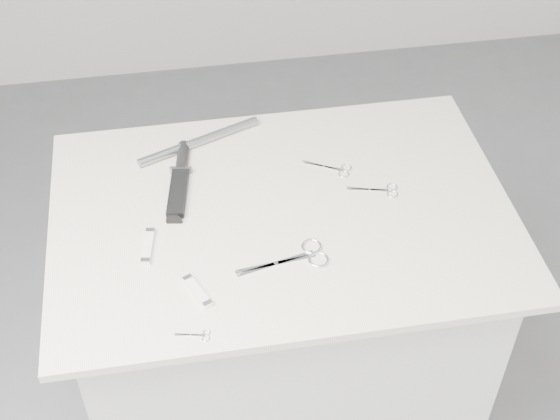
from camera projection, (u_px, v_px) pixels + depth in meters
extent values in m
cube|color=silver|center=(282.00, 342.00, 2.02)|extent=(0.90, 0.60, 0.90)
cube|color=beige|center=(282.00, 214.00, 1.70)|extent=(1.00, 0.70, 0.02)
cube|color=white|center=(276.00, 264.00, 1.58)|extent=(0.17, 0.05, 0.00)
cylinder|color=white|center=(276.00, 263.00, 1.58)|extent=(0.01, 0.01, 0.00)
torus|color=white|center=(311.00, 246.00, 1.61)|extent=(0.04, 0.04, 0.01)
torus|color=white|center=(318.00, 260.00, 1.58)|extent=(0.04, 0.04, 0.01)
cube|color=white|center=(369.00, 190.00, 1.74)|extent=(0.10, 0.04, 0.00)
cylinder|color=white|center=(369.00, 189.00, 1.74)|extent=(0.01, 0.01, 0.00)
torus|color=white|center=(392.00, 187.00, 1.74)|extent=(0.03, 0.03, 0.00)
torus|color=white|center=(392.00, 194.00, 1.73)|extent=(0.03, 0.03, 0.00)
cube|color=white|center=(324.00, 166.00, 1.80)|extent=(0.09, 0.06, 0.00)
cylinder|color=white|center=(324.00, 166.00, 1.79)|extent=(0.01, 0.01, 0.00)
torus|color=white|center=(346.00, 168.00, 1.79)|extent=(0.03, 0.03, 0.00)
torus|color=white|center=(344.00, 174.00, 1.78)|extent=(0.03, 0.03, 0.00)
cube|color=white|center=(191.00, 335.00, 1.45)|extent=(0.06, 0.02, 0.00)
cylinder|color=white|center=(191.00, 335.00, 1.45)|extent=(0.00, 0.00, 0.00)
torus|color=white|center=(207.00, 333.00, 1.45)|extent=(0.02, 0.02, 0.00)
torus|color=white|center=(206.00, 339.00, 1.44)|extent=(0.02, 0.02, 0.00)
cube|color=black|center=(178.00, 192.00, 1.72)|extent=(0.07, 0.16, 0.02)
cube|color=gray|center=(181.00, 170.00, 1.77)|extent=(0.06, 0.02, 0.02)
cylinder|color=black|center=(183.00, 157.00, 1.81)|extent=(0.05, 0.10, 0.03)
cube|color=silver|center=(148.00, 246.00, 1.61)|extent=(0.03, 0.10, 0.01)
cube|color=white|center=(150.00, 231.00, 1.64)|extent=(0.02, 0.01, 0.01)
cube|color=white|center=(146.00, 261.00, 1.57)|extent=(0.02, 0.01, 0.01)
cube|color=silver|center=(197.00, 291.00, 1.52)|extent=(0.05, 0.09, 0.01)
cube|color=white|center=(188.00, 279.00, 1.54)|extent=(0.02, 0.02, 0.01)
cube|color=white|center=(207.00, 304.00, 1.49)|extent=(0.02, 0.02, 0.01)
cylinder|color=gray|center=(199.00, 141.00, 1.85)|extent=(0.30, 0.14, 0.02)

